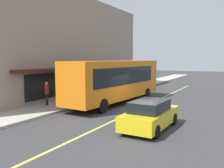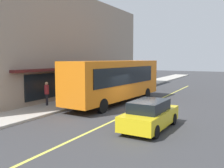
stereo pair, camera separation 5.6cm
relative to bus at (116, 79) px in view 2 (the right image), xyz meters
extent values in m
plane|color=#38383A|center=(-1.57, -2.51, -1.99)|extent=(120.00, 120.00, 0.00)
cube|color=#B2ADA3|center=(-1.57, 3.29, -1.91)|extent=(80.00, 2.98, 0.15)
cube|color=#D8D14C|center=(-1.57, -2.51, -1.98)|extent=(36.00, 0.16, 0.01)
cube|color=gray|center=(2.14, 10.58, 2.91)|extent=(24.57, 11.60, 9.78)
cube|color=#4C1919|center=(2.14, 4.53, 0.81)|extent=(17.20, 0.70, 0.20)
cube|color=black|center=(2.14, 4.75, -0.49)|extent=(14.74, 0.08, 2.00)
cube|color=orange|center=(-0.04, 0.00, 0.01)|extent=(11.16, 3.33, 3.00)
cube|color=black|center=(5.40, -0.41, 0.37)|extent=(0.28, 2.10, 1.80)
cube|color=black|center=(-0.24, 1.29, 0.37)|extent=(8.78, 0.73, 1.32)
cube|color=black|center=(-0.43, -1.24, 0.37)|extent=(8.78, 0.73, 1.32)
cube|color=#0CF259|center=(5.47, -0.42, 1.26)|extent=(0.22, 1.90, 0.36)
cube|color=#2D2D33|center=(5.50, -0.42, -1.24)|extent=(0.34, 2.41, 0.40)
cylinder|color=black|center=(3.56, 0.86, -1.49)|extent=(1.02, 0.38, 1.00)
cylinder|color=black|center=(3.39, -1.39, -1.49)|extent=(1.02, 0.38, 1.00)
cylinder|color=black|center=(-3.46, 1.40, -1.49)|extent=(1.02, 0.38, 1.00)
cylinder|color=black|center=(-3.63, -0.86, -1.49)|extent=(1.02, 0.38, 1.00)
cylinder|color=#2D2D33|center=(-0.20, 2.42, -0.24)|extent=(0.12, 0.12, 3.20)
cube|color=black|center=(-0.20, 2.62, 0.91)|extent=(0.30, 0.30, 0.90)
sphere|color=red|center=(-0.20, 2.79, 1.18)|extent=(0.18, 0.18, 0.18)
sphere|color=orange|center=(-0.20, 2.79, 0.91)|extent=(0.18, 0.18, 0.18)
sphere|color=green|center=(-0.20, 2.79, 0.64)|extent=(0.18, 0.18, 0.18)
cube|color=yellow|center=(-5.71, -4.99, -1.39)|extent=(4.36, 1.94, 0.75)
cube|color=black|center=(-5.86, -4.99, -0.74)|extent=(2.46, 1.59, 0.55)
cylinder|color=black|center=(-4.27, -4.22, -1.67)|extent=(0.65, 0.24, 0.64)
cylinder|color=black|center=(-4.32, -5.86, -1.67)|extent=(0.65, 0.24, 0.64)
cylinder|color=black|center=(-7.10, -4.13, -1.67)|extent=(0.65, 0.24, 0.64)
cylinder|color=black|center=(-7.16, -5.77, -1.67)|extent=(0.65, 0.24, 0.64)
cylinder|color=black|center=(-3.92, 3.85, -1.40)|extent=(0.18, 0.18, 0.87)
cylinder|color=maroon|center=(-3.92, 3.85, -0.63)|extent=(0.34, 0.34, 0.69)
sphere|color=tan|center=(-3.92, 3.85, -0.16)|extent=(0.24, 0.24, 0.24)
camera|label=1|loc=(-17.93, -9.25, 1.69)|focal=39.83mm
camera|label=2|loc=(-17.90, -9.30, 1.69)|focal=39.83mm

